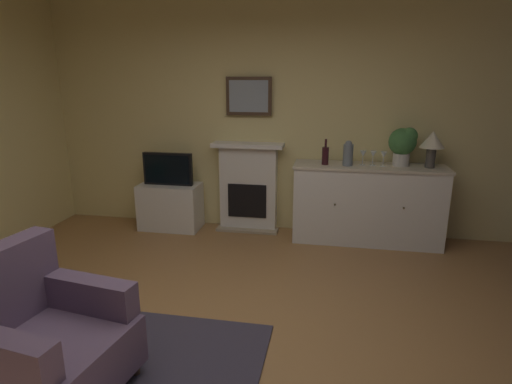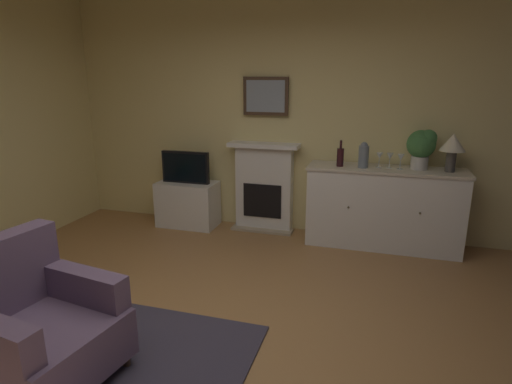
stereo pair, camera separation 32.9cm
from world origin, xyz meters
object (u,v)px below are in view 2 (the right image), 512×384
Objects in this scene: framed_picture at (266,96)px; tv_cabinet at (188,204)px; tv_set at (185,167)px; table_lamp at (453,145)px; wine_bottle at (340,157)px; wine_glass_left at (379,157)px; wine_glass_right at (401,158)px; potted_plant_small at (422,145)px; wine_glass_center at (390,157)px; sideboard_cabinet at (383,208)px; fireplace_unit at (264,187)px; vase_decorative at (364,155)px; armchair at (35,327)px.

framed_picture reaches higher than tv_cabinet.
tv_set is (-0.98, -0.23, -0.87)m from framed_picture.
table_lamp is 1.38× the size of wine_bottle.
wine_glass_right is (0.22, -0.03, 0.00)m from wine_glass_left.
wine_glass_right is at bearing -162.33° from potted_plant_small.
tv_cabinet is (-2.43, 0.01, -0.74)m from wine_glass_center.
sideboard_cabinet is at bearing -0.36° from tv_cabinet.
table_lamp is 3.17m from tv_cabinet.
tv_cabinet is at bearing 179.64° from sideboard_cabinet.
potted_plant_small is (-0.29, 0.05, -0.02)m from table_lamp.
framed_picture reaches higher than fireplace_unit.
wine_bottle is 0.42m from wine_glass_left.
wine_glass_center is 0.59× the size of vase_decorative.
tv_set is at bearing -178.89° from potted_plant_small.
potted_plant_small is at bearing 4.71° from wine_glass_left.
vase_decorative is (-0.88, -0.05, -0.14)m from table_lamp.
wine_glass_right is 0.38× the size of potted_plant_small.
framed_picture is 0.32× the size of sideboard_cabinet.
wine_glass_right is at bearing -7.17° from fireplace_unit.
wine_glass_center is at bearing 54.59° from armchair.
table_lamp reaches higher than vase_decorative.
armchair reaches higher than tv_cabinet.
potted_plant_small is at bearing 1.11° from tv_set.
table_lamp is (0.63, 0.00, 0.73)m from sideboard_cabinet.
fireplace_unit is at bearing 169.13° from vase_decorative.
tv_cabinet is at bearing 178.25° from wine_bottle.
potted_plant_small reaches higher than sideboard_cabinet.
vase_decorative is at bearing -176.76° from table_lamp.
fireplace_unit reaches higher than sideboard_cabinet.
potted_plant_small is (0.59, 0.10, 0.12)m from vase_decorative.
wine_glass_left is at bearing 0.46° from tv_set.
tv_cabinet is (-2.16, 0.06, -0.76)m from vase_decorative.
tv_set is at bearing -166.69° from framed_picture.
wine_glass_left is 0.11m from wine_glass_center.
wine_glass_right is at bearing -7.88° from wine_glass_left.
wine_bottle is (-1.13, -0.04, -0.17)m from table_lamp.
framed_picture is at bearing 78.88° from armchair.
fireplace_unit is at bearing 9.45° from tv_cabinet.
wine_glass_center reaches higher than armchair.
tv_set is (-0.98, -0.19, 0.23)m from fireplace_unit.
framed_picture reaches higher than wine_glass_center.
tv_set is at bearing 97.07° from armchair.
vase_decorative is at bearing -10.87° from fireplace_unit.
sideboard_cabinet is 10.27× the size of wine_glass_center.
framed_picture is at bearing 171.67° from wine_glass_center.
vase_decorative is (1.18, -0.27, -0.60)m from framed_picture.
wine_glass_center is at bearing -0.75° from wine_glass_left.
vase_decorative is 2.18m from tv_set.
tv_cabinet is (-2.54, 0.04, -0.74)m from wine_glass_right.
wine_glass_left is 0.38× the size of potted_plant_small.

